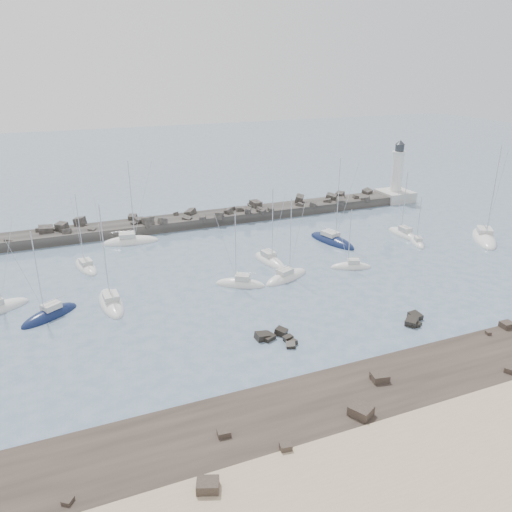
{
  "coord_description": "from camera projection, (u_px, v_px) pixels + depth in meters",
  "views": [
    {
      "loc": [
        -25.59,
        -54.04,
        30.37
      ],
      "look_at": [
        1.51,
        12.0,
        2.32
      ],
      "focal_mm": 35.0,
      "sensor_mm": 36.0,
      "label": 1
    }
  ],
  "objects": [
    {
      "name": "sailboat_10",
      "position": [
        403.0,
        235.0,
        92.73
      ],
      "size": [
        2.65,
        8.11,
        12.97
      ],
      "color": "silver",
      "rests_on": "ground"
    },
    {
      "name": "rock_shelf",
      "position": [
        377.0,
        400.0,
        47.77
      ],
      "size": [
        140.0,
        12.01,
        1.98
      ],
      "color": "black",
      "rests_on": "ground"
    },
    {
      "name": "sailboat_7",
      "position": [
        286.0,
        278.0,
        74.48
      ],
      "size": [
        8.7,
        5.46,
        13.21
      ],
      "color": "silver",
      "rests_on": "ground"
    },
    {
      "name": "sailboat_1",
      "position": [
        86.0,
        267.0,
        78.31
      ],
      "size": [
        4.07,
        8.42,
        12.72
      ],
      "color": "silver",
      "rests_on": "ground"
    },
    {
      "name": "sailboat_5",
      "position": [
        240.0,
        284.0,
        72.17
      ],
      "size": [
        7.38,
        5.71,
        11.77
      ],
      "color": "silver",
      "rests_on": "ground"
    },
    {
      "name": "ground",
      "position": [
        280.0,
        304.0,
        66.68
      ],
      "size": [
        400.0,
        400.0,
        0.0
      ],
      "primitive_type": "plane",
      "color": "slate",
      "rests_on": "ground"
    },
    {
      "name": "sailboat_6",
      "position": [
        270.0,
        261.0,
        80.47
      ],
      "size": [
        3.8,
        8.63,
        13.34
      ],
      "color": "silver",
      "rests_on": "ground"
    },
    {
      "name": "sailboat_11",
      "position": [
        484.0,
        239.0,
        90.65
      ],
      "size": [
        9.84,
        11.74,
        18.49
      ],
      "color": "silver",
      "rests_on": "ground"
    },
    {
      "name": "sand_strip",
      "position": [
        451.0,
        476.0,
        39.12
      ],
      "size": [
        140.0,
        14.0,
        1.0
      ],
      "primitive_type": "cube",
      "color": "tan",
      "rests_on": "ground"
    },
    {
      "name": "sailboat_4",
      "position": [
        131.0,
        242.0,
        89.04
      ],
      "size": [
        10.29,
        4.41,
        15.75
      ],
      "color": "silver",
      "rests_on": "ground"
    },
    {
      "name": "sailboat_9",
      "position": [
        351.0,
        267.0,
        78.28
      ],
      "size": [
        6.74,
        4.09,
        10.39
      ],
      "color": "silver",
      "rests_on": "ground"
    },
    {
      "name": "sailboat_12",
      "position": [
        417.0,
        243.0,
        88.53
      ],
      "size": [
        3.68,
        5.92,
        9.2
      ],
      "color": "silver",
      "rests_on": "ground"
    },
    {
      "name": "rock_cluster_near",
      "position": [
        275.0,
        338.0,
        58.25
      ],
      "size": [
        4.25,
        4.6,
        1.45
      ],
      "color": "black",
      "rests_on": "ground"
    },
    {
      "name": "breakwater",
      "position": [
        163.0,
        227.0,
        96.66
      ],
      "size": [
        115.0,
        7.58,
        5.05
      ],
      "color": "#2D2A28",
      "rests_on": "ground"
    },
    {
      "name": "lighthouse",
      "position": [
        396.0,
        187.0,
        114.87
      ],
      "size": [
        7.0,
        7.0,
        14.6
      ],
      "color": "#AEAEA8",
      "rests_on": "ground"
    },
    {
      "name": "sailboat_2",
      "position": [
        50.0,
        316.0,
        63.33
      ],
      "size": [
        7.94,
        6.39,
        12.69
      ],
      "color": "#0F193F",
      "rests_on": "ground"
    },
    {
      "name": "sailboat_3",
      "position": [
        111.0,
        303.0,
        66.51
      ],
      "size": [
        3.35,
        9.46,
        14.76
      ],
      "color": "silver",
      "rests_on": "ground"
    },
    {
      "name": "sailboat_8",
      "position": [
        332.0,
        241.0,
        89.36
      ],
      "size": [
        5.7,
        10.93,
        16.45
      ],
      "color": "#0F193F",
      "rests_on": "ground"
    },
    {
      "name": "rock_cluster_far",
      "position": [
        413.0,
        321.0,
        61.84
      ],
      "size": [
        3.34,
        3.1,
        1.57
      ],
      "color": "black",
      "rests_on": "ground"
    }
  ]
}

